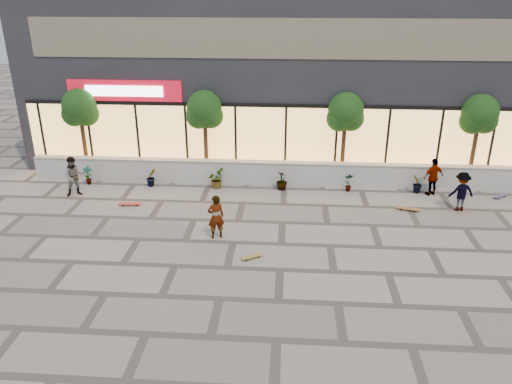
# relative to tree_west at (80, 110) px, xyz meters

# --- Properties ---
(ground) EXTENTS (80.00, 80.00, 0.00)m
(ground) POSITION_rel_tree_west_xyz_m (9.00, -7.70, -2.99)
(ground) COLOR #A0958B
(ground) RESTS_ON ground
(planter_wall) EXTENTS (22.00, 0.42, 1.04)m
(planter_wall) POSITION_rel_tree_west_xyz_m (9.00, -0.70, -2.46)
(planter_wall) COLOR beige
(planter_wall) RESTS_ON ground
(retail_building) EXTENTS (24.00, 9.17, 8.50)m
(retail_building) POSITION_rel_tree_west_xyz_m (9.00, 4.79, 1.26)
(retail_building) COLOR #26262C
(retail_building) RESTS_ON ground
(shrub_a) EXTENTS (0.43, 0.29, 0.81)m
(shrub_a) POSITION_rel_tree_west_xyz_m (0.50, -1.25, -2.58)
(shrub_a) COLOR #163A12
(shrub_a) RESTS_ON ground
(shrub_b) EXTENTS (0.57, 0.57, 0.81)m
(shrub_b) POSITION_rel_tree_west_xyz_m (3.30, -1.25, -2.58)
(shrub_b) COLOR #163A12
(shrub_b) RESTS_ON ground
(shrub_c) EXTENTS (0.68, 0.77, 0.81)m
(shrub_c) POSITION_rel_tree_west_xyz_m (6.10, -1.25, -2.58)
(shrub_c) COLOR #163A12
(shrub_c) RESTS_ON ground
(shrub_d) EXTENTS (0.64, 0.64, 0.81)m
(shrub_d) POSITION_rel_tree_west_xyz_m (8.90, -1.25, -2.58)
(shrub_d) COLOR #163A12
(shrub_d) RESTS_ON ground
(shrub_e) EXTENTS (0.46, 0.35, 0.81)m
(shrub_e) POSITION_rel_tree_west_xyz_m (11.70, -1.25, -2.58)
(shrub_e) COLOR #163A12
(shrub_e) RESTS_ON ground
(shrub_f) EXTENTS (0.55, 0.57, 0.81)m
(shrub_f) POSITION_rel_tree_west_xyz_m (14.50, -1.25, -2.58)
(shrub_f) COLOR #163A12
(shrub_f) RESTS_ON ground
(tree_west) EXTENTS (1.60, 1.50, 3.92)m
(tree_west) POSITION_rel_tree_west_xyz_m (0.00, 0.00, 0.00)
(tree_west) COLOR #4B341B
(tree_west) RESTS_ON ground
(tree_midwest) EXTENTS (1.60, 1.50, 3.92)m
(tree_midwest) POSITION_rel_tree_west_xyz_m (5.50, 0.00, 0.00)
(tree_midwest) COLOR #4B341B
(tree_midwest) RESTS_ON ground
(tree_mideast) EXTENTS (1.60, 1.50, 3.92)m
(tree_mideast) POSITION_rel_tree_west_xyz_m (11.50, 0.00, 0.00)
(tree_mideast) COLOR #4B341B
(tree_mideast) RESTS_ON ground
(tree_east) EXTENTS (1.60, 1.50, 3.92)m
(tree_east) POSITION_rel_tree_west_xyz_m (17.00, 0.00, 0.00)
(tree_east) COLOR #4B341B
(tree_east) RESTS_ON ground
(skater_center) EXTENTS (0.67, 0.56, 1.57)m
(skater_center) POSITION_rel_tree_west_xyz_m (6.76, -5.74, -2.20)
(skater_center) COLOR white
(skater_center) RESTS_ON ground
(skater_left) EXTENTS (1.00, 0.91, 1.66)m
(skater_left) POSITION_rel_tree_west_xyz_m (0.48, -2.48, -2.15)
(skater_left) COLOR #8F815C
(skater_left) RESTS_ON ground
(skater_right_near) EXTENTS (1.00, 0.73, 1.58)m
(skater_right_near) POSITION_rel_tree_west_xyz_m (15.07, -1.40, -2.20)
(skater_right_near) COLOR white
(skater_right_near) RESTS_ON ground
(skater_right_far) EXTENTS (1.08, 0.72, 1.55)m
(skater_right_far) POSITION_rel_tree_west_xyz_m (15.75, -2.86, -2.21)
(skater_right_far) COLOR maroon
(skater_right_far) RESTS_ON ground
(skateboard_center) EXTENTS (0.70, 0.53, 0.09)m
(skateboard_center) POSITION_rel_tree_west_xyz_m (8.08, -7.09, -2.91)
(skateboard_center) COLOR olive
(skateboard_center) RESTS_ON ground
(skateboard_left) EXTENTS (0.86, 0.29, 0.10)m
(skateboard_left) POSITION_rel_tree_west_xyz_m (2.99, -3.36, -2.90)
(skateboard_left) COLOR red
(skateboard_left) RESTS_ON ground
(skateboard_right_near) EXTENTS (0.87, 0.43, 0.10)m
(skateboard_right_near) POSITION_rel_tree_west_xyz_m (13.80, -3.05, -2.90)
(skateboard_right_near) COLOR brown
(skateboard_right_near) RESTS_ON ground
(skateboard_right_far) EXTENTS (0.70, 0.59, 0.09)m
(skateboard_right_far) POSITION_rel_tree_west_xyz_m (17.82, -1.50, -2.91)
(skateboard_right_far) COLOR #57457E
(skateboard_right_far) RESTS_ON ground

